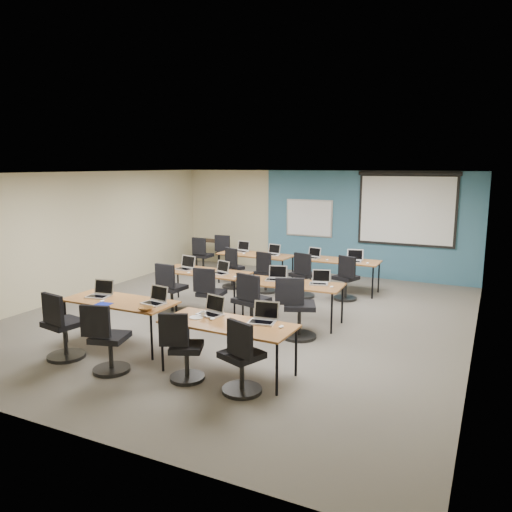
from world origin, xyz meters
The scene contains 58 objects.
floor centered at (0.00, 0.00, 0.00)m, with size 8.00×9.00×0.02m, color #6B6354.
ceiling centered at (0.00, 0.00, 2.70)m, with size 8.00×9.00×0.02m, color white.
wall_back centered at (0.00, 4.50, 1.35)m, with size 8.00×0.04×2.70m, color beige.
wall_front centered at (0.00, -4.50, 1.35)m, with size 8.00×0.04×2.70m, color beige.
wall_left centered at (-4.00, 0.00, 1.35)m, with size 0.04×9.00×2.70m, color beige.
wall_right centered at (4.00, 0.00, 1.35)m, with size 0.04×9.00×2.70m, color beige.
blue_accent_panel centered at (1.25, 4.47, 1.35)m, with size 5.50×0.04×2.70m, color #3D5977.
whiteboard centered at (-0.30, 4.43, 1.45)m, with size 1.28×0.03×0.98m.
projector_screen centered at (2.20, 4.41, 1.89)m, with size 2.40×0.10×1.82m.
training_table_front_left centered at (-1.10, -2.12, 0.69)m, with size 1.83×0.76×0.73m.
training_table_front_right centered at (1.00, -2.38, 0.69)m, with size 1.85×0.77×0.73m.
training_table_mid_left centered at (-1.06, 0.34, 0.69)m, with size 1.86×0.77×0.73m.
training_table_mid_right centered at (0.93, 0.15, 0.69)m, with size 1.82×0.76×0.73m.
training_table_back_left centered at (-0.98, 2.56, 0.69)m, with size 1.80×0.75×0.73m.
training_table_back_right centered at (1.08, 2.70, 0.68)m, with size 1.75×0.73×0.73m.
laptop_0 centered at (-1.54, -2.08, 0.80)m, with size 0.35×0.30×0.27m.
mouse_0 centered at (-1.29, -2.32, 0.74)m, with size 0.06×0.09×0.03m, color white.
task_chair_0 centered at (-1.46, -2.99, 0.43)m, with size 0.56×0.56×1.03m.
laptop_1 centered at (-0.48, -2.02, 0.79)m, with size 0.35×0.29×0.26m.
mouse_1 centered at (-0.38, -2.22, 0.74)m, with size 0.06×0.10×0.03m, color white.
task_chair_1 centered at (-0.52, -3.08, 0.41)m, with size 0.52×0.51×1.00m.
laptop_2 centered at (0.61, -2.14, 0.79)m, with size 0.35×0.29×0.26m.
mouse_2 centered at (0.74, -2.35, 0.74)m, with size 0.06×0.10×0.04m, color white.
task_chair_2 centered at (0.58, -2.84, 0.39)m, with size 0.50×0.47×0.96m.
laptop_3 centered at (1.42, -2.13, 0.80)m, with size 0.36×0.30×0.27m.
mouse_3 centered at (1.73, -2.25, 0.74)m, with size 0.06×0.10×0.04m, color white.
task_chair_3 centered at (1.45, -2.86, 0.41)m, with size 0.54×0.51×1.00m.
laptop_4 centered at (-1.50, 0.34, 0.80)m, with size 0.36×0.31×0.27m.
mouse_4 centered at (-1.23, 0.05, 0.74)m, with size 0.06×0.09×0.03m, color white.
task_chair_4 centered at (-1.36, -0.42, 0.42)m, with size 0.53×0.53×1.01m.
laptop_5 centered at (-0.64, 0.30, 0.79)m, with size 0.32×0.27×0.24m.
mouse_5 centered at (-0.23, 0.12, 0.74)m, with size 0.06×0.09×0.03m, color white.
task_chair_5 centered at (-0.49, -0.39, 0.41)m, with size 0.52×0.52×1.00m.
laptop_6 centered at (0.56, 0.26, 0.79)m, with size 0.34×0.29×0.26m.
mouse_6 centered at (0.81, 0.08, 0.74)m, with size 0.06×0.10×0.04m, color white.
task_chair_6 centered at (0.50, -0.68, 0.44)m, with size 0.58×0.58×1.05m.
laptop_7 centered at (1.40, 0.31, 0.79)m, with size 0.33×0.28×0.25m.
mouse_7 centered at (1.68, 0.14, 0.74)m, with size 0.06×0.09×0.03m, color white.
task_chair_7 centered at (1.33, -0.64, 0.44)m, with size 0.62×0.58×1.05m.
laptop_8 centered at (-1.43, 2.73, 0.79)m, with size 0.34×0.29×0.25m.
mouse_8 centered at (-1.23, 2.43, 0.74)m, with size 0.06×0.10×0.03m, color white.
task_chair_8 centered at (-1.28, 1.93, 0.40)m, with size 0.52×0.49×0.97m.
laptop_9 centered at (-0.56, 2.65, 0.79)m, with size 0.33×0.28×0.25m.
mouse_9 centered at (-0.39, 2.53, 0.74)m, with size 0.06×0.09×0.03m, color white.
task_chair_9 centered at (-0.40, 1.87, 0.39)m, with size 0.46×0.46×0.95m.
laptop_10 centered at (0.45, 2.67, 0.79)m, with size 0.31×0.26×0.24m.
mouse_10 centered at (0.82, 2.53, 0.74)m, with size 0.06×0.09×0.03m, color white.
task_chair_10 centered at (0.50, 1.86, 0.41)m, with size 0.53×0.52×1.00m.
laptop_11 centered at (1.41, 2.64, 0.80)m, with size 0.35×0.30×0.27m.
mouse_11 centered at (1.73, 2.55, 0.74)m, with size 0.06×0.10×0.03m, color white.
task_chair_11 centered at (1.41, 2.04, 0.40)m, with size 0.51×0.50×0.98m.
blue_mousepad centered at (-1.17, -2.41, 0.73)m, with size 0.23×0.19×0.01m, color #0D1C92.
snack_bowl centered at (-0.37, -2.40, 0.76)m, with size 0.21×0.21×0.05m, color brown.
snack_plate centered at (0.49, -2.38, 0.74)m, with size 0.19×0.19×0.01m, color white.
coffee_cup centered at (0.57, -2.32, 0.77)m, with size 0.07×0.07×0.06m, color white.
utility_table centered at (-3.05, 3.93, 0.65)m, with size 0.87×0.48×0.75m.
spare_chair_a centered at (-2.32, 3.49, 0.42)m, with size 0.53×0.53×1.00m.
spare_chair_b centered at (-2.76, 2.99, 0.40)m, with size 0.49×0.49×0.98m.
Camera 1 is at (4.17, -8.06, 2.84)m, focal length 35.00 mm.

